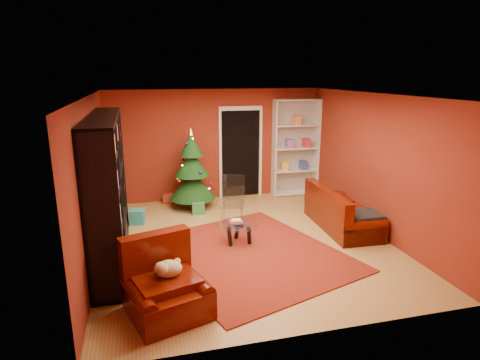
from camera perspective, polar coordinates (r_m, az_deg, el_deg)
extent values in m
cube|color=olive|center=(7.35, 0.77, -8.92)|extent=(5.00, 5.50, 0.05)
cube|color=silver|center=(6.73, 0.85, 12.20)|extent=(5.00, 5.50, 0.05)
cube|color=maroon|center=(9.57, -3.48, 5.02)|extent=(5.00, 0.05, 2.60)
cube|color=maroon|center=(6.75, -20.40, -0.15)|extent=(0.05, 5.50, 2.60)
cube|color=maroon|center=(7.94, 18.73, 2.17)|extent=(0.05, 5.50, 2.60)
cube|color=maroon|center=(6.85, 1.22, -10.46)|extent=(3.60, 3.89, 0.02)
cube|color=teal|center=(8.39, -14.39, -5.06)|extent=(0.33, 0.33, 0.29)
cube|color=#2C7A3B|center=(8.74, -5.98, -3.92)|extent=(0.28, 0.28, 0.26)
cube|color=maroon|center=(9.53, -10.18, -2.61)|extent=(0.25, 0.25, 0.22)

